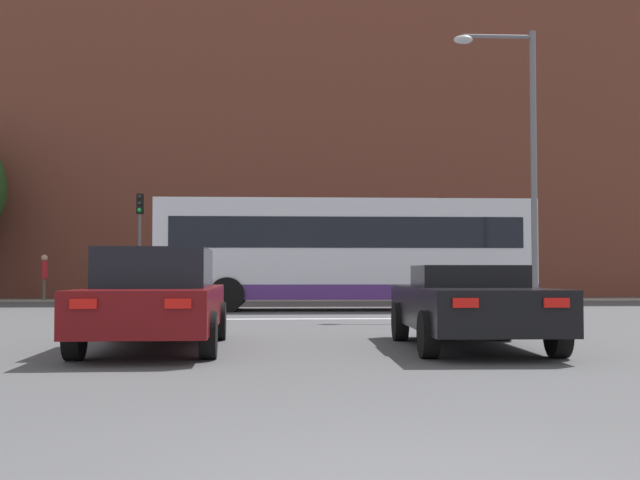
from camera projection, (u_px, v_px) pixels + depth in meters
stop_line_strip at (302, 319)px, 19.53m from camera, size 9.09×0.30×0.01m
far_pavement at (292, 300)px, 32.58m from camera, size 70.11×2.50×0.01m
brick_civic_building at (346, 82)px, 41.67m from camera, size 45.28×12.08×28.03m
car_saloon_left at (156, 298)px, 11.99m from camera, size 2.04×4.89×1.50m
car_roadster_right at (470, 305)px, 12.10m from camera, size 2.02×4.53×1.25m
bus_crossing_lead at (344, 251)px, 24.26m from camera, size 11.16×2.69×3.29m
traffic_light_far_right at (442, 231)px, 32.10m from camera, size 0.26×0.31×4.13m
traffic_light_far_left at (140, 229)px, 31.58m from camera, size 0.26×0.31×4.24m
street_lamp_junction at (520, 142)px, 20.89m from camera, size 2.17×0.36×7.47m
pedestrian_waiting at (169, 278)px, 32.72m from camera, size 0.44×0.43×1.58m
pedestrian_walking_east at (44, 273)px, 32.42m from camera, size 0.33×0.45×1.84m
pedestrian_walking_west at (223, 274)px, 31.78m from camera, size 0.39×0.46×1.78m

